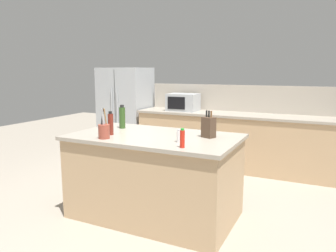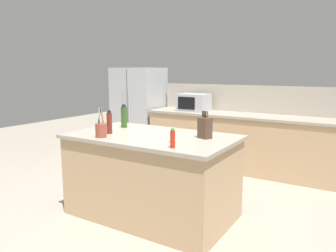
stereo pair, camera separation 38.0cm
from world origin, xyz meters
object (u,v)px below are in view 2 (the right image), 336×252
object	(u,v)px
hot_sauce_bottle	(173,139)
olive_oil_bottle	(124,117)
knife_block	(205,128)
salt_shaker	(172,136)
vinegar_bottle	(109,123)
microwave	(194,102)
utensil_crock	(101,130)
refrigerator	(139,111)

from	to	relation	value
hot_sauce_bottle	olive_oil_bottle	xyz separation A→B (m)	(-1.08, 0.63, 0.05)
knife_block	hot_sauce_bottle	distance (m)	0.56
knife_block	salt_shaker	bearing A→B (deg)	-95.42
knife_block	vinegar_bottle	world-z (taller)	knife_block
microwave	olive_oil_bottle	xyz separation A→B (m)	(0.04, -1.98, -0.01)
utensil_crock	microwave	bearing A→B (deg)	94.73
microwave	hot_sauce_bottle	bearing A→B (deg)	-66.70
knife_block	vinegar_bottle	bearing A→B (deg)	-139.43
hot_sauce_bottle	salt_shaker	size ratio (longest dim) A/B	1.40
knife_block	salt_shaker	distance (m)	0.41
utensil_crock	olive_oil_bottle	distance (m)	0.63
knife_block	refrigerator	bearing A→B (deg)	161.55
vinegar_bottle	utensil_crock	bearing A→B (deg)	-74.25
microwave	vinegar_bottle	world-z (taller)	microwave
hot_sauce_bottle	vinegar_bottle	xyz separation A→B (m)	(-0.96, 0.22, 0.04)
refrigerator	microwave	xyz separation A→B (m)	(1.25, -0.05, 0.24)
refrigerator	microwave	world-z (taller)	refrigerator
microwave	utensil_crock	bearing A→B (deg)	-85.27
knife_block	olive_oil_bottle	bearing A→B (deg)	-161.20
hot_sauce_bottle	vinegar_bottle	bearing A→B (deg)	167.32
utensil_crock	knife_block	bearing A→B (deg)	28.84
utensil_crock	hot_sauce_bottle	bearing A→B (deg)	-1.24
microwave	vinegar_bottle	xyz separation A→B (m)	(0.16, -2.39, -0.03)
utensil_crock	salt_shaker	distance (m)	0.81
salt_shaker	microwave	bearing A→B (deg)	112.54
knife_block	utensil_crock	distance (m)	1.11
olive_oil_bottle	salt_shaker	bearing A→B (deg)	-23.93
refrigerator	utensil_crock	world-z (taller)	refrigerator
hot_sauce_bottle	salt_shaker	world-z (taller)	hot_sauce_bottle
salt_shaker	olive_oil_bottle	xyz separation A→B (m)	(-0.96, 0.43, 0.08)
refrigerator	hot_sauce_bottle	size ratio (longest dim) A/B	9.31
utensil_crock	vinegar_bottle	size ratio (longest dim) A/B	1.21
refrigerator	knife_block	world-z (taller)	refrigerator
salt_shaker	knife_block	bearing A→B (deg)	62.22
refrigerator	microwave	size ratio (longest dim) A/B	3.25
microwave	hot_sauce_bottle	world-z (taller)	microwave
utensil_crock	olive_oil_bottle	size ratio (longest dim) A/B	1.10
vinegar_bottle	refrigerator	bearing A→B (deg)	119.97
refrigerator	hot_sauce_bottle	bearing A→B (deg)	-48.26
hot_sauce_bottle	olive_oil_bottle	size ratio (longest dim) A/B	0.63
microwave	salt_shaker	bearing A→B (deg)	-67.46
hot_sauce_bottle	vinegar_bottle	world-z (taller)	vinegar_bottle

